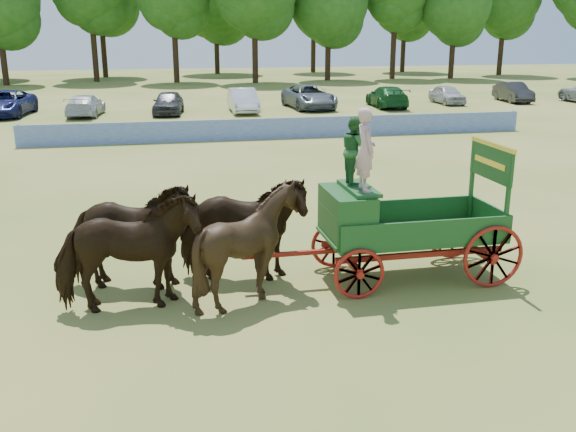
{
  "coord_description": "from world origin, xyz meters",
  "views": [
    {
      "loc": [
        -7.64,
        -13.96,
        5.38
      ],
      "look_at": [
        -4.74,
        -0.28,
        1.3
      ],
      "focal_mm": 40.0,
      "sensor_mm": 36.0,
      "label": 1
    }
  ],
  "objects": [
    {
      "name": "ground",
      "position": [
        0.0,
        0.0,
        0.0
      ],
      "size": [
        160.0,
        160.0,
        0.0
      ],
      "primitive_type": "plane",
      "color": "#A18C48",
      "rests_on": "ground"
    },
    {
      "name": "parked_cars",
      "position": [
        2.07,
        29.89,
        0.77
      ],
      "size": [
        58.03,
        7.05,
        1.65
      ],
      "color": "silver",
      "rests_on": "ground"
    },
    {
      "name": "horse_lead_left",
      "position": [
        -8.25,
        -1.83,
        1.2
      ],
      "size": [
        2.88,
        1.39,
        2.39
      ],
      "primitive_type": "imported",
      "rotation": [
        0.0,
        0.0,
        1.61
      ],
      "color": "black",
      "rests_on": "ground"
    },
    {
      "name": "farm_dray",
      "position": [
        -2.89,
        -1.27,
        1.63
      ],
      "size": [
        6.0,
        2.0,
        3.87
      ],
      "color": "maroon",
      "rests_on": "ground"
    },
    {
      "name": "sponsor_banner",
      "position": [
        -1.0,
        18.0,
        0.53
      ],
      "size": [
        26.0,
        0.08,
        1.05
      ],
      "primitive_type": "cube",
      "color": "#1C3B9B",
      "rests_on": "ground"
    },
    {
      "name": "horse_lead_right",
      "position": [
        -8.25,
        -0.73,
        1.2
      ],
      "size": [
        3.05,
        1.89,
        2.39
      ],
      "primitive_type": "imported",
      "rotation": [
        0.0,
        0.0,
        1.35
      ],
      "color": "black",
      "rests_on": "ground"
    },
    {
      "name": "horse_wheel_left",
      "position": [
        -5.85,
        -1.83,
        1.2
      ],
      "size": [
        2.54,
        2.36,
        2.4
      ],
      "primitive_type": "imported",
      "rotation": [
        0.0,
        0.0,
        1.36
      ],
      "color": "black",
      "rests_on": "ground"
    },
    {
      "name": "horse_wheel_right",
      "position": [
        -5.85,
        -0.73,
        1.2
      ],
      "size": [
        3.04,
        1.84,
        2.39
      ],
      "primitive_type": "imported",
      "rotation": [
        0.0,
        0.0,
        1.36
      ],
      "color": "black",
      "rests_on": "ground"
    }
  ]
}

